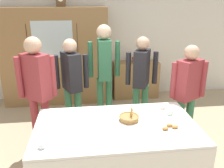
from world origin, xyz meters
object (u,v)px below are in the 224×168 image
wall_cabinet (55,57)px  person_beside_shelf (72,79)px  person_behind_table_right (104,66)px  tea_cup_near_right (42,146)px  book_stack (136,60)px  bread_basket (129,118)px  person_by_cabinet (37,85)px  tea_cup_mid_right (170,113)px  dining_table (117,134)px  spoon_center (142,109)px  pastry_plate (170,129)px  person_behind_table_left (188,88)px  tea_cup_far_right (163,107)px  spoon_mid_right (107,127)px  person_near_right_end (141,75)px  mantel_clock (61,0)px  bookshelf_low (136,80)px

wall_cabinet → person_beside_shelf: 1.42m
person_beside_shelf → person_behind_table_right: size_ratio=0.90×
tea_cup_near_right → book_stack: bearing=62.0°
bread_basket → person_by_cabinet: (-1.14, 0.68, 0.21)m
tea_cup_mid_right → person_beside_shelf: size_ratio=0.08×
bread_basket → person_beside_shelf: size_ratio=0.15×
dining_table → spoon_center: spoon_center is taller
person_behind_table_right → person_beside_shelf: bearing=-154.8°
pastry_plate → dining_table: bearing=165.6°
person_beside_shelf → person_behind_table_left: size_ratio=1.02×
tea_cup_far_right → person_behind_table_right: 1.30m
bread_basket → spoon_mid_right: size_ratio=2.02×
tea_cup_near_right → spoon_center: (1.16, 0.71, -0.02)m
person_behind_table_left → person_by_cabinet: size_ratio=0.92×
tea_cup_near_right → person_beside_shelf: 1.57m
book_stack → person_near_right_end: size_ratio=0.14×
book_stack → tea_cup_near_right: (-1.57, -2.96, -0.05)m
spoon_mid_right → person_behind_table_left: bearing=29.8°
mantel_clock → person_beside_shelf: (0.19, -1.37, -1.13)m
tea_cup_near_right → person_behind_table_right: bearing=66.8°
tea_cup_far_right → tea_cup_mid_right: bearing=-79.5°
person_behind_table_left → person_by_cabinet: 2.10m
spoon_mid_right → person_by_cabinet: (-0.86, 0.82, 0.24)m
spoon_mid_right → person_behind_table_right: person_behind_table_right is taller
dining_table → spoon_mid_right: size_ratio=15.44×
dining_table → tea_cup_near_right: 0.84m
bookshelf_low → book_stack: book_stack is taller
tea_cup_far_right → person_behind_table_right: bearing=120.9°
person_behind_table_left → book_stack: bearing=99.1°
mantel_clock → pastry_plate: size_ratio=0.86×
dining_table → spoon_center: (0.39, 0.38, 0.10)m
mantel_clock → tea_cup_far_right: 2.90m
tea_cup_far_right → spoon_center: 0.26m
mantel_clock → bookshelf_low: bearing=1.9°
tea_cup_near_right → person_near_right_end: (1.35, 1.59, 0.15)m
tea_cup_mid_right → person_by_cabinet: size_ratio=0.08×
bookshelf_low → person_behind_table_right: person_behind_table_right is taller
spoon_mid_right → person_beside_shelf: (-0.41, 1.23, 0.17)m
bookshelf_low → spoon_center: bookshelf_low is taller
person_by_cabinet → person_near_right_end: bearing=16.6°
wall_cabinet → spoon_center: 2.56m
bookshelf_low → person_behind_table_right: size_ratio=0.57×
wall_cabinet → bookshelf_low: 1.80m
bookshelf_low → tea_cup_far_right: 2.31m
wall_cabinet → book_stack: (1.71, 0.05, -0.13)m
tea_cup_mid_right → tea_cup_far_right: bearing=100.5°
tea_cup_mid_right → spoon_center: tea_cup_mid_right is taller
bread_basket → person_behind_table_right: (-0.16, 1.34, 0.26)m
bookshelf_low → person_beside_shelf: (-1.33, -1.42, 0.55)m
person_behind_table_right → person_by_cabinet: size_ratio=1.04×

